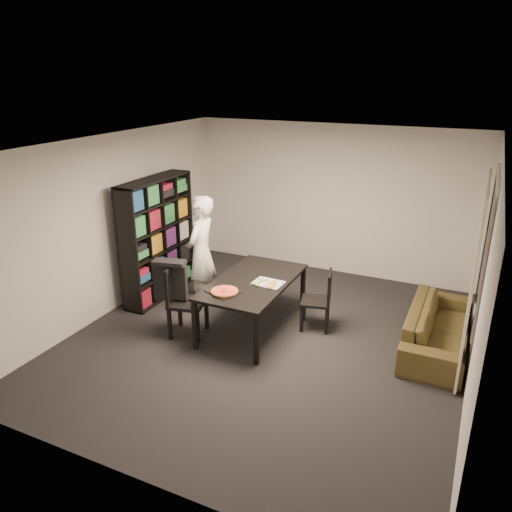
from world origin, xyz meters
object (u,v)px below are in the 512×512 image
at_px(chair_right, 322,296).
at_px(person, 201,253).
at_px(baking_tray, 223,291).
at_px(pepperoni_pizza, 225,291).
at_px(sofa, 438,328).
at_px(bookshelf, 158,239).
at_px(dining_table, 253,285).
at_px(chair_left, 181,296).

xyz_separation_m(chair_right, person, (-1.86, -0.10, 0.38)).
relative_size(baking_tray, pepperoni_pizza, 1.14).
relative_size(baking_tray, sofa, 0.21).
bearing_deg(sofa, bookshelf, 92.09).
height_order(dining_table, sofa, dining_table).
height_order(chair_left, chair_right, chair_left).
bearing_deg(dining_table, sofa, 12.83).
relative_size(person, pepperoni_pizza, 4.97).
bearing_deg(sofa, pepperoni_pizza, 112.76).
distance_m(person, sofa, 3.47).
distance_m(dining_table, person, 1.06).
bearing_deg(chair_right, baking_tray, -63.91).
height_order(chair_left, person, person).
bearing_deg(chair_right, sofa, 81.43).
xyz_separation_m(chair_right, baking_tray, (-1.06, -0.90, 0.25)).
relative_size(bookshelf, sofa, 1.00).
bearing_deg(person, bookshelf, -101.79).
bearing_deg(chair_right, bookshelf, -104.06).
bearing_deg(chair_left, baking_tray, -98.21).
relative_size(dining_table, chair_left, 1.77).
height_order(bookshelf, sofa, bookshelf).
bearing_deg(sofa, baking_tray, 111.94).
bearing_deg(chair_left, bookshelf, 34.18).
xyz_separation_m(chair_right, sofa, (1.54, 0.15, -0.21)).
relative_size(person, sofa, 0.91).
bearing_deg(baking_tray, pepperoni_pizza, -30.61).
relative_size(chair_right, pepperoni_pizza, 2.45).
xyz_separation_m(chair_right, pepperoni_pizza, (-1.02, -0.93, 0.27)).
relative_size(dining_table, chair_right, 2.04).
bearing_deg(baking_tray, chair_left, -175.44).
height_order(bookshelf, chair_left, bookshelf).
distance_m(chair_left, sofa, 3.43).
bearing_deg(chair_right, chair_left, -74.76).
bearing_deg(sofa, dining_table, 102.83).
bearing_deg(baking_tray, dining_table, 68.50).
relative_size(dining_table, person, 1.00).
height_order(dining_table, chair_left, chair_left).
xyz_separation_m(bookshelf, person, (0.84, -0.09, -0.08)).
bearing_deg(person, dining_table, 67.78).
relative_size(dining_table, sofa, 0.92).
xyz_separation_m(dining_table, sofa, (2.41, 0.55, -0.39)).
distance_m(dining_table, chair_left, 0.99).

